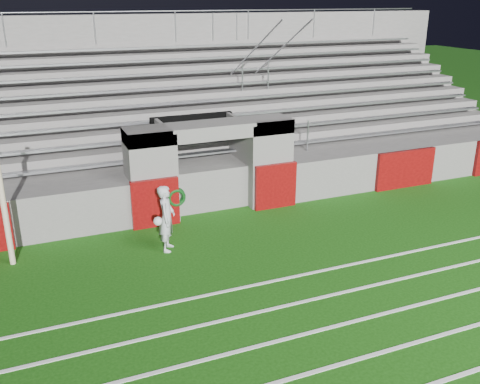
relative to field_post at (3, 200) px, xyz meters
name	(u,v)px	position (x,y,z in m)	size (l,w,h in m)	color
ground	(261,260)	(5.47, -2.08, -1.60)	(90.00, 90.00, 0.00)	#12440B
field_post	(3,200)	(0.00, 0.00, 0.00)	(0.13, 0.13, 3.20)	beige
stadium_structure	(169,128)	(5.47, 5.88, -0.11)	(26.00, 8.48, 5.42)	#5E5B59
goalkeeper_with_ball	(166,218)	(3.57, -0.66, -0.76)	(0.69, 0.73, 1.68)	#B3B7BD
hose_coil	(176,197)	(4.25, 0.84, -0.83)	(0.51, 0.15, 0.54)	#0B3911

